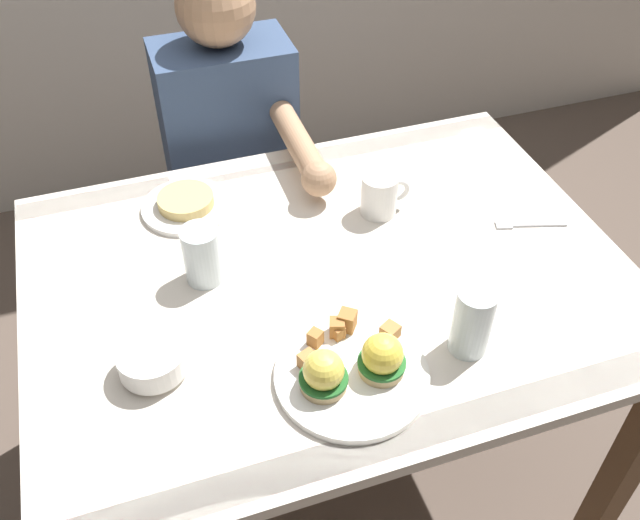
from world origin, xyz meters
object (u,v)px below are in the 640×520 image
(fruit_bowl, at_px, (153,361))
(coffee_mug, at_px, (380,193))
(water_glass_near, at_px, (203,258))
(fork, at_px, (526,225))
(water_glass_far, at_px, (472,323))
(diner_person, at_px, (234,154))
(eggs_benedict_plate, at_px, (353,368))
(side_plate, at_px, (186,204))
(dining_table, at_px, (329,308))

(fruit_bowl, relative_size, coffee_mug, 1.08)
(fruit_bowl, bearing_deg, water_glass_near, 57.12)
(fork, height_order, water_glass_far, water_glass_far)
(coffee_mug, distance_m, diner_person, 0.53)
(eggs_benedict_plate, distance_m, fork, 0.57)
(coffee_mug, relative_size, water_glass_near, 0.91)
(fruit_bowl, relative_size, fork, 0.78)
(fruit_bowl, bearing_deg, fork, 9.78)
(water_glass_near, height_order, diner_person, diner_person)
(diner_person, bearing_deg, fork, -49.25)
(fork, height_order, diner_person, diner_person)
(fruit_bowl, distance_m, coffee_mug, 0.61)
(fork, xyz_separation_m, water_glass_far, (-0.28, -0.27, 0.06))
(water_glass_near, distance_m, diner_person, 0.58)
(coffee_mug, distance_m, side_plate, 0.43)
(dining_table, bearing_deg, side_plate, 128.51)
(dining_table, relative_size, eggs_benedict_plate, 4.44)
(water_glass_far, relative_size, side_plate, 0.69)
(dining_table, bearing_deg, water_glass_far, -56.73)
(coffee_mug, relative_size, water_glass_far, 0.81)
(eggs_benedict_plate, relative_size, fork, 1.76)
(diner_person, bearing_deg, fruit_bowl, -112.72)
(dining_table, relative_size, diner_person, 1.05)
(fork, distance_m, water_glass_near, 0.70)
(eggs_benedict_plate, bearing_deg, fruit_bowl, 159.17)
(fork, relative_size, side_plate, 0.77)
(dining_table, relative_size, fork, 7.81)
(water_glass_near, height_order, water_glass_far, water_glass_far)
(side_plate, relative_size, diner_person, 0.18)
(eggs_benedict_plate, xyz_separation_m, fork, (0.50, 0.26, -0.03))
(fork, distance_m, water_glass_far, 0.39)
(fork, distance_m, side_plate, 0.75)
(eggs_benedict_plate, height_order, fruit_bowl, eggs_benedict_plate)
(coffee_mug, distance_m, water_glass_far, 0.41)
(diner_person, bearing_deg, dining_table, -84.13)
(eggs_benedict_plate, xyz_separation_m, diner_person, (-0.01, 0.86, -0.12))
(diner_person, bearing_deg, side_plate, -119.44)
(fruit_bowl, xyz_separation_m, fork, (0.83, 0.14, -0.03))
(eggs_benedict_plate, distance_m, water_glass_near, 0.38)
(coffee_mug, relative_size, diner_person, 0.10)
(coffee_mug, height_order, diner_person, diner_person)
(water_glass_near, bearing_deg, fruit_bowl, -122.88)
(fruit_bowl, bearing_deg, water_glass_far, -12.77)
(coffee_mug, relative_size, side_plate, 0.56)
(side_plate, xyz_separation_m, diner_person, (0.17, 0.31, -0.10))
(water_glass_near, xyz_separation_m, diner_person, (0.18, 0.54, -0.14))
(water_glass_far, bearing_deg, diner_person, 105.17)
(side_plate, bearing_deg, water_glass_far, -53.88)
(coffee_mug, bearing_deg, dining_table, -138.44)
(water_glass_far, bearing_deg, coffee_mug, 90.55)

